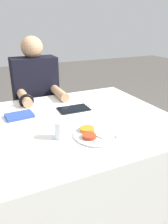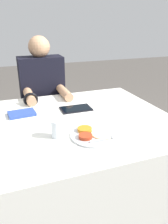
{
  "view_description": "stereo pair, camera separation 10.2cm",
  "coord_description": "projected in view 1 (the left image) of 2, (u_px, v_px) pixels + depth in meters",
  "views": [
    {
      "loc": [
        -0.49,
        -1.17,
        1.28
      ],
      "look_at": [
        0.04,
        -0.05,
        0.77
      ],
      "focal_mm": 35.0,
      "sensor_mm": 36.0,
      "label": 1
    },
    {
      "loc": [
        -0.39,
        -1.21,
        1.28
      ],
      "look_at": [
        0.04,
        -0.05,
        0.77
      ],
      "focal_mm": 35.0,
      "sensor_mm": 36.0,
      "label": 2
    }
  ],
  "objects": [
    {
      "name": "ground_plane",
      "position": [
        77.0,
        204.0,
        1.66
      ],
      "size": [
        12.0,
        12.0,
        0.0
      ],
      "primitive_type": "plane",
      "color": "#4C4742"
    },
    {
      "name": "drinking_glass",
      "position": [
        60.0,
        130.0,
        1.15
      ],
      "size": [
        0.06,
        0.06,
        0.1
      ],
      "color": "silver",
      "rests_on": "dining_table"
    },
    {
      "name": "person_diner",
      "position": [
        37.0,
        108.0,
        1.98
      ],
      "size": [
        0.38,
        0.49,
        1.18
      ],
      "color": "black",
      "rests_on": "ground_plane"
    },
    {
      "name": "thali_tray",
      "position": [
        97.0,
        134.0,
        1.18
      ],
      "size": [
        0.26,
        0.26,
        0.03
      ],
      "color": "#B7BABF",
      "rests_on": "dining_table"
    },
    {
      "name": "tablet_device",
      "position": [
        74.0,
        109.0,
        1.54
      ],
      "size": [
        0.22,
        0.14,
        0.01
      ],
      "color": "black",
      "rests_on": "dining_table"
    },
    {
      "name": "red_notebook",
      "position": [
        19.0,
        116.0,
        1.42
      ],
      "size": [
        0.18,
        0.13,
        0.02
      ],
      "color": "silver",
      "rests_on": "dining_table"
    },
    {
      "name": "dining_table",
      "position": [
        76.0,
        165.0,
        1.52
      ],
      "size": [
        1.23,
        1.06,
        0.71
      ],
      "color": "silver",
      "rests_on": "ground_plane"
    }
  ]
}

